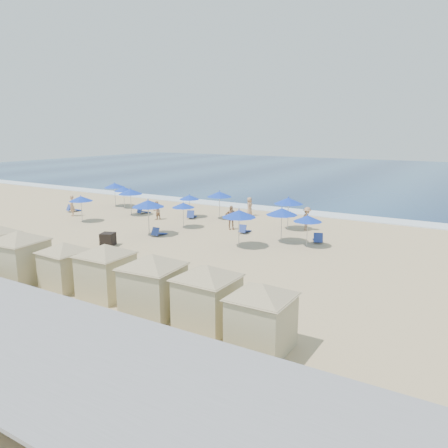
{
  "coord_description": "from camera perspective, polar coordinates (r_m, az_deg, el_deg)",
  "views": [
    {
      "loc": [
        19.38,
        -22.59,
        7.58
      ],
      "look_at": [
        3.75,
        3.0,
        1.1
      ],
      "focal_mm": 35.0,
      "sensor_mm": 36.0,
      "label": 1
    }
  ],
  "objects": [
    {
      "name": "beach_chair_1",
      "position": [
        41.01,
        -10.57,
        1.67
      ],
      "size": [
        0.78,
        1.34,
        0.69
      ],
      "color": "#273D90",
      "rests_on": "ground"
    },
    {
      "name": "umbrella_1",
      "position": [
        40.25,
        -12.13,
        4.16
      ],
      "size": [
        2.18,
        2.18,
        2.48
      ],
      "color": "#A5A8AD",
      "rests_on": "ground"
    },
    {
      "name": "beachgoer_3",
      "position": [
        34.13,
        10.78,
        0.68
      ],
      "size": [
        0.82,
        1.24,
        1.8
      ],
      "primitive_type": "imported",
      "rotation": [
        0.0,
        0.0,
        1.44
      ],
      "color": "tan",
      "rests_on": "ground"
    },
    {
      "name": "beachgoer_1",
      "position": [
        38.05,
        -8.82,
        1.77
      ],
      "size": [
        0.64,
        0.8,
        1.58
      ],
      "primitive_type": "imported",
      "rotation": [
        0.0,
        0.0,
        4.66
      ],
      "color": "tan",
      "rests_on": "ground"
    },
    {
      "name": "cabana_6",
      "position": [
        15.44,
        4.95,
        -10.88
      ],
      "size": [
        4.29,
        4.29,
        2.69
      ],
      "color": "tan",
      "rests_on": "ground"
    },
    {
      "name": "umbrella_2",
      "position": [
        44.22,
        -12.97,
        4.47
      ],
      "size": [
        1.9,
        1.9,
        2.17
      ],
      "color": "#A5A8AD",
      "rests_on": "ground"
    },
    {
      "name": "cabana_4",
      "position": [
        18.31,
        -9.27,
        -6.83
      ],
      "size": [
        4.62,
        4.62,
        2.91
      ],
      "color": "tan",
      "rests_on": "ground"
    },
    {
      "name": "cabana_1",
      "position": [
        24.15,
        -25.17,
        -3.09
      ],
      "size": [
        4.71,
        4.71,
        2.97
      ],
      "color": "tan",
      "rests_on": "ground"
    },
    {
      "name": "beachgoer_4",
      "position": [
        39.37,
        3.35,
        2.31
      ],
      "size": [
        0.72,
        0.92,
        1.67
      ],
      "primitive_type": "imported",
      "rotation": [
        0.0,
        0.0,
        1.83
      ],
      "color": "tan",
      "rests_on": "ground"
    },
    {
      "name": "umbrella_3",
      "position": [
        38.48,
        -18.2,
        3.17
      ],
      "size": [
        1.98,
        1.98,
        2.25
      ],
      "color": "#A5A8AD",
      "rests_on": "ground"
    },
    {
      "name": "umbrella_0",
      "position": [
        45.46,
        -14.1,
        4.92
      ],
      "size": [
        2.14,
        2.14,
        2.44
      ],
      "color": "#A5A8AD",
      "rests_on": "ground"
    },
    {
      "name": "umbrella_7",
      "position": [
        37.71,
        -0.6,
        3.92
      ],
      "size": [
        2.18,
        2.18,
        2.48
      ],
      "color": "#A5A8AD",
      "rests_on": "ground"
    },
    {
      "name": "beach_chair_0",
      "position": [
        43.71,
        -19.17,
        1.87
      ],
      "size": [
        0.94,
        1.45,
        0.74
      ],
      "color": "#273D90",
      "rests_on": "ground"
    },
    {
      "name": "cabana_2",
      "position": [
        22.45,
        -20.08,
        -4.37
      ],
      "size": [
        4.09,
        4.09,
        2.56
      ],
      "color": "tan",
      "rests_on": "ground"
    },
    {
      "name": "beachgoer_0",
      "position": [
        41.43,
        -19.24,
        2.27
      ],
      "size": [
        0.8,
        0.7,
        1.86
      ],
      "primitive_type": "imported",
      "rotation": [
        0.0,
        0.0,
        5.82
      ],
      "color": "tan",
      "rests_on": "ground"
    },
    {
      "name": "cabana_5",
      "position": [
        16.98,
        -2.19,
        -8.41
      ],
      "size": [
        4.48,
        4.48,
        2.81
      ],
      "color": "tan",
      "rests_on": "ground"
    },
    {
      "name": "beach_chair_4",
      "position": [
        32.76,
        2.67,
        -0.76
      ],
      "size": [
        0.66,
        1.31,
        0.7
      ],
      "color": "#273D90",
      "rests_on": "ground"
    },
    {
      "name": "beach_chair_2",
      "position": [
        38.24,
        -4.27,
        1.13
      ],
      "size": [
        1.13,
        1.53,
        0.77
      ],
      "color": "#273D90",
      "rests_on": "ground"
    },
    {
      "name": "umbrella_10",
      "position": [
        29.13,
        10.88,
        0.71
      ],
      "size": [
        1.92,
        1.92,
        2.18
      ],
      "color": "#A5A8AD",
      "rests_on": "ground"
    },
    {
      "name": "ground",
      "position": [
        30.71,
        -8.92,
        -2.25
      ],
      "size": [
        160.0,
        160.0,
        0.0
      ],
      "primitive_type": "plane",
      "color": "tan",
      "rests_on": "ground"
    },
    {
      "name": "umbrella_9",
      "position": [
        33.94,
        8.41,
        3.02
      ],
      "size": [
        2.27,
        2.27,
        2.59
      ],
      "color": "#A5A8AD",
      "rests_on": "ground"
    },
    {
      "name": "umbrella_11",
      "position": [
        29.91,
        7.56,
        1.63
      ],
      "size": [
        2.18,
        2.18,
        2.48
      ],
      "color": "#A5A8AD",
      "rests_on": "ground"
    },
    {
      "name": "cabana_3",
      "position": [
        20.74,
        -15.21,
        -5.03
      ],
      "size": [
        4.43,
        4.43,
        2.78
      ],
      "color": "tan",
      "rests_on": "ground"
    },
    {
      "name": "umbrella_5",
      "position": [
        34.42,
        -5.34,
        2.47
      ],
      "size": [
        1.82,
        1.82,
        2.07
      ],
      "color": "#A5A8AD",
      "rests_on": "ground"
    },
    {
      "name": "ocean",
      "position": [
        80.33,
        17.42,
        6.25
      ],
      "size": [
        160.0,
        80.0,
        0.06
      ],
      "primitive_type": "cube",
      "color": "navy",
      "rests_on": "ground"
    },
    {
      "name": "umbrella_4",
      "position": [
        38.63,
        -4.56,
        3.51
      ],
      "size": [
        1.8,
        1.8,
        2.05
      ],
      "color": "#A5A8AD",
      "rests_on": "ground"
    },
    {
      "name": "umbrella_6",
      "position": [
        32.18,
        -9.88,
        2.66
      ],
      "size": [
        2.38,
        2.38,
        2.71
      ],
      "color": "#A5A8AD",
      "rests_on": "ground"
    },
    {
      "name": "surf_line",
      "position": [
        43.4,
        4.39,
        2.15
      ],
      "size": [
        160.0,
        2.5,
        0.08
      ],
      "primitive_type": "cube",
      "color": "white",
      "rests_on": "ground"
    },
    {
      "name": "beachgoer_2",
      "position": [
        33.78,
        0.92,
        0.86
      ],
      "size": [
        1.14,
        1.06,
        1.88
      ],
      "primitive_type": "imported",
      "rotation": [
        0.0,
        0.0,
        0.69
      ],
      "color": "tan",
      "rests_on": "ground"
    },
    {
      "name": "beach_chair_3",
      "position": [
        32.2,
        -8.59,
        -1.12
      ],
      "size": [
        0.62,
        1.29,
        0.69
      ],
      "color": "#273D90",
      "rests_on": "ground"
    },
    {
      "name": "trash_bin",
      "position": [
        30.17,
        -14.91,
        -1.94
      ],
      "size": [
        1.12,
        1.12,
        0.86
      ],
      "primitive_type": "cube",
      "rotation": [
        0.0,
        0.0,
        0.39
      ],
      "color": "black",
      "rests_on": "ground"
    },
    {
      "name": "umbrella_8",
      "position": [
        28.48,
        1.98,
        1.36
      ],
      "size": [
        2.26,
        2.26,
        2.57
      ],
      "color": "#A5A8AD",
      "rests_on": "ground"
    },
    {
      "name": "beach_chair_5",
      "position": [
        30.62,
        12.15,
        -1.91
      ],
      "size": [
        1.11,
        1.52,
        0.76
      ],
      "color": "#273D90",
      "rests_on": "ground"
    }
  ]
}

